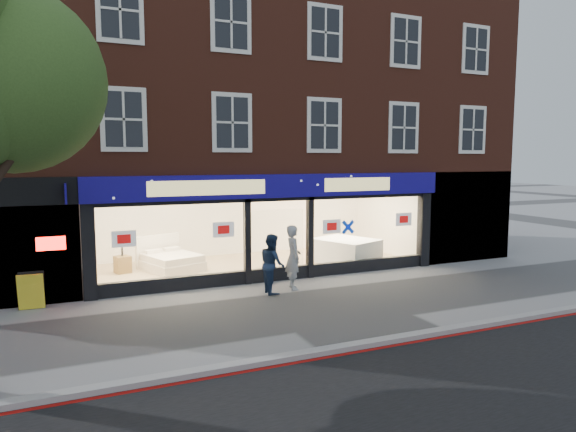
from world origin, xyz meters
TOP-DOWN VIEW (x-y plane):
  - ground at (0.00, 0.00)m, footprint 120.00×120.00m
  - kerb_line at (0.00, -3.10)m, footprint 60.00×0.10m
  - kerb_stone at (0.00, -2.90)m, footprint 60.00×0.25m
  - showroom_floor at (0.00, 5.25)m, footprint 11.00×4.50m
  - building at (-0.02, 6.93)m, footprint 19.00×8.26m
  - display_bed at (-2.90, 5.49)m, footprint 2.10×2.32m
  - bedside_table at (-4.40, 5.65)m, footprint 0.56×0.56m
  - mattress_stack at (3.10, 4.32)m, footprint 2.29×2.54m
  - sofa at (3.70, 4.55)m, footprint 1.79×1.17m
  - a_board at (-6.90, 2.70)m, footprint 0.63×0.42m
  - pedestrian_grey at (-0.04, 1.94)m, footprint 0.54×0.74m
  - pedestrian_blue at (-0.77, 1.73)m, footprint 0.69×0.86m

SIDE VIEW (x-z plane):
  - ground at x=0.00m, z-range 0.00..0.00m
  - kerb_line at x=0.00m, z-range 0.00..0.01m
  - showroom_floor at x=0.00m, z-range 0.00..0.10m
  - kerb_stone at x=0.00m, z-range 0.00..0.12m
  - sofa at x=3.70m, z-range 0.10..0.59m
  - bedside_table at x=-4.40m, z-range 0.10..0.65m
  - display_bed at x=-2.90m, z-range -0.13..0.95m
  - a_board at x=-6.90m, z-range 0.00..0.94m
  - mattress_stack at x=3.10m, z-range 0.10..0.92m
  - pedestrian_blue at x=-0.77m, z-range 0.00..1.68m
  - pedestrian_grey at x=-0.04m, z-range 0.00..1.86m
  - building at x=-0.02m, z-range 1.52..11.82m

